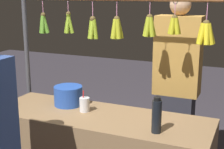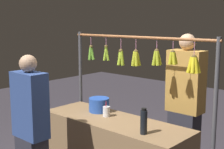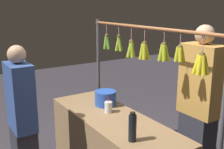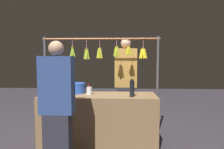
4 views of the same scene
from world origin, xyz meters
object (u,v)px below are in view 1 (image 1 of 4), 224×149
(water_bottle, at_px, (157,116))
(vendor_person, at_px, (176,90))
(drink_cup, at_px, (85,104))
(blue_bucket, at_px, (68,96))

(water_bottle, xyz_separation_m, vendor_person, (0.07, -0.92, -0.07))
(drink_cup, xyz_separation_m, vendor_person, (-0.59, -0.74, -0.01))
(blue_bucket, bearing_deg, drink_cup, 156.67)
(water_bottle, bearing_deg, drink_cup, -15.05)
(water_bottle, distance_m, blue_bucket, 0.91)
(water_bottle, height_order, vendor_person, vendor_person)
(vendor_person, bearing_deg, blue_bucket, 39.18)
(drink_cup, bearing_deg, blue_bucket, -23.33)
(drink_cup, height_order, vendor_person, vendor_person)
(blue_bucket, relative_size, drink_cup, 1.40)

